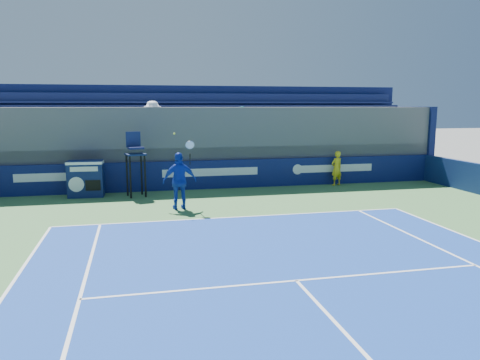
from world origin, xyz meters
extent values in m
imported|color=yellow|center=(5.48, 16.70, 0.76)|extent=(0.63, 0.50, 1.50)
cube|color=white|center=(0.00, 11.88, 0.02)|extent=(10.97, 0.07, 0.00)
cube|color=white|center=(0.00, 6.40, 0.02)|extent=(8.23, 0.07, 0.00)
cube|color=#0E164E|center=(0.00, 17.10, 0.60)|extent=(20.40, 0.20, 1.20)
cube|color=white|center=(-6.00, 17.00, 0.72)|extent=(3.20, 0.01, 0.32)
cube|color=white|center=(0.00, 17.00, 0.72)|extent=(4.00, 0.01, 0.32)
cube|color=white|center=(5.50, 17.00, 0.72)|extent=(3.60, 0.01, 0.32)
cylinder|color=white|center=(3.80, 16.99, 0.72)|extent=(0.44, 0.01, 0.44)
cube|color=#0E1A4A|center=(-4.90, 16.42, 0.70)|extent=(1.33, 0.77, 1.40)
cube|color=white|center=(-4.90, 16.42, 1.33)|extent=(1.36, 0.79, 0.10)
cylinder|color=silver|center=(-5.22, 16.07, 0.55)|extent=(0.56, 0.05, 0.56)
cube|color=black|center=(-4.62, 16.04, 0.50)|extent=(0.55, 0.05, 0.40)
cube|color=silver|center=(-4.92, 16.06, 1.12)|extent=(1.00, 0.06, 0.18)
cylinder|color=black|center=(-3.25, 15.70, 0.80)|extent=(0.08, 0.08, 1.60)
cylinder|color=black|center=(-2.70, 15.82, 0.80)|extent=(0.08, 0.08, 1.60)
cylinder|color=black|center=(-3.37, 16.24, 0.80)|extent=(0.08, 0.08, 1.60)
cylinder|color=black|center=(-2.83, 16.37, 0.80)|extent=(0.08, 0.08, 1.60)
cube|color=#0E1C48|center=(-3.04, 16.03, 1.63)|extent=(0.84, 0.84, 0.06)
cube|color=#131847|center=(-3.01, 15.94, 1.88)|extent=(0.64, 0.56, 0.08)
cube|color=#141E4E|center=(-3.10, 16.29, 2.18)|extent=(0.55, 0.18, 0.60)
imported|color=#1432A5|center=(-1.62, 13.45, 0.97)|extent=(1.14, 0.52, 1.91)
cylinder|color=black|center=(-1.28, 13.39, 1.70)|extent=(0.04, 0.16, 0.39)
torus|color=#B7B8BC|center=(-1.28, 13.32, 2.18)|extent=(0.30, 0.12, 0.29)
cylinder|color=white|center=(-1.28, 13.32, 2.18)|extent=(0.25, 0.09, 0.24)
sphere|color=#D9F436|center=(-1.78, 13.35, 2.55)|extent=(0.07, 0.07, 0.07)
cube|color=#57585D|center=(0.00, 19.00, 1.69)|extent=(20.40, 3.60, 3.38)
cube|color=#57585D|center=(0.00, 17.65, 1.48)|extent=(20.40, 0.90, 0.55)
cube|color=#141F4E|center=(0.00, 17.55, 1.95)|extent=(20.00, 0.45, 0.08)
cube|color=#141F4E|center=(0.00, 17.80, 2.15)|extent=(20.00, 0.06, 0.45)
cube|color=#57585D|center=(0.00, 18.55, 2.02)|extent=(20.40, 0.90, 0.55)
cube|color=#141F4E|center=(0.00, 18.45, 2.50)|extent=(20.00, 0.45, 0.08)
cube|color=#141F4E|center=(0.00, 18.70, 2.70)|extent=(20.00, 0.06, 0.45)
cube|color=#57585D|center=(0.00, 19.45, 2.58)|extent=(20.40, 0.90, 0.55)
cube|color=#141F4E|center=(0.00, 19.35, 3.05)|extent=(20.00, 0.45, 0.08)
cube|color=#141F4E|center=(0.00, 19.60, 3.25)|extent=(20.00, 0.06, 0.45)
cube|color=#57585D|center=(0.00, 20.35, 3.13)|extent=(20.40, 0.90, 0.55)
cube|color=#141F4E|center=(0.00, 20.25, 3.60)|extent=(20.00, 0.45, 0.08)
cube|color=#141F4E|center=(0.00, 20.50, 3.80)|extent=(20.00, 0.06, 0.45)
cube|color=#0C1647|center=(0.00, 20.95, 2.20)|extent=(20.80, 0.30, 4.40)
cube|color=#0C1647|center=(10.35, 19.00, 1.70)|extent=(0.30, 3.90, 3.40)
imported|color=white|center=(-2.28, 17.60, 2.70)|extent=(1.28, 0.84, 1.87)
imported|color=teal|center=(1.49, 17.60, 2.59)|extent=(0.98, 0.45, 1.65)
imported|color=black|center=(8.22, 17.60, 2.52)|extent=(0.60, 0.45, 1.51)
camera|label=1|loc=(-3.05, -2.00, 3.47)|focal=35.00mm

